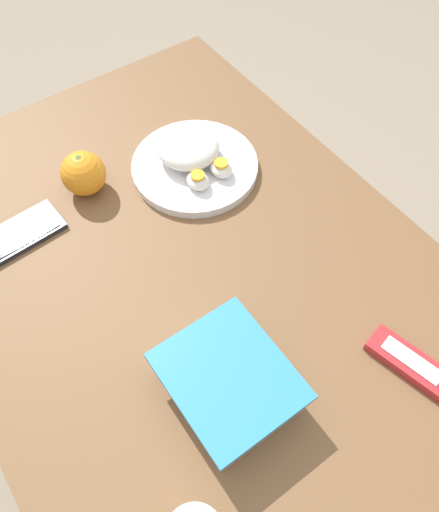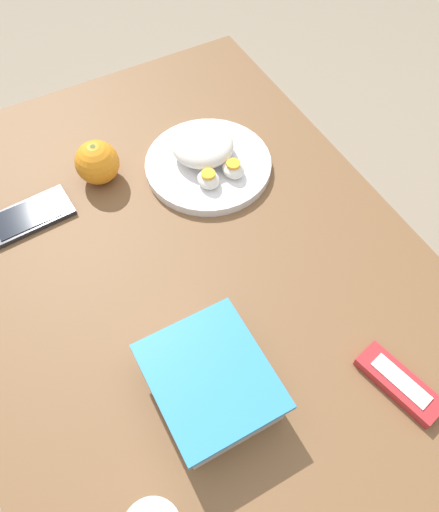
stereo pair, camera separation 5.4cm
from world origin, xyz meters
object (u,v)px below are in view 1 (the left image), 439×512
object	(u,v)px
rice_plate	(193,159)
orange_fruit	(83,173)
candy_bar	(410,363)
food_container	(228,384)
cell_phone	(20,234)

from	to	relation	value
rice_plate	orange_fruit	bearing A→B (deg)	69.93
orange_fruit	rice_plate	distance (m)	0.21
rice_plate	candy_bar	distance (m)	0.54
rice_plate	food_container	bearing A→B (deg)	152.88
cell_phone	food_container	bearing A→B (deg)	-162.88
cell_phone	rice_plate	bearing A→B (deg)	-96.68
candy_bar	orange_fruit	bearing A→B (deg)	21.39
rice_plate	candy_bar	xyz separation A→B (m)	(-0.54, -0.04, -0.01)
rice_plate	cell_phone	distance (m)	0.35
food_container	cell_phone	xyz separation A→B (m)	(0.45, 0.14, -0.03)
orange_fruit	cell_phone	distance (m)	0.16
food_container	rice_plate	bearing A→B (deg)	-27.12
cell_phone	orange_fruit	bearing A→B (deg)	-78.35
food_container	candy_bar	xyz separation A→B (m)	(-0.13, -0.25, -0.02)
orange_fruit	rice_plate	bearing A→B (deg)	-110.07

